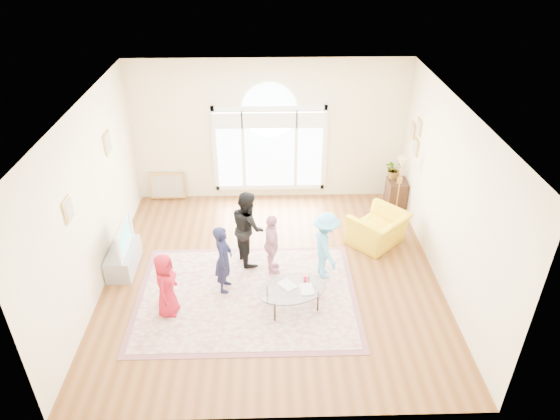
{
  "coord_description": "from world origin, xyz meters",
  "views": [
    {
      "loc": [
        -0.04,
        -7.23,
        5.76
      ],
      "look_at": [
        0.16,
        0.3,
        1.22
      ],
      "focal_mm": 32.0,
      "sensor_mm": 36.0,
      "label": 1
    }
  ],
  "objects_px": {
    "television": "(120,237)",
    "coffee_table": "(292,289)",
    "area_rug": "(247,296)",
    "tv_console": "(123,259)",
    "armchair": "(378,229)"
  },
  "relations": [
    {
      "from": "coffee_table",
      "to": "armchair",
      "type": "xyz_separation_m",
      "value": [
        1.79,
        1.87,
        -0.07
      ]
    },
    {
      "from": "area_rug",
      "to": "television",
      "type": "bearing_deg",
      "value": 159.39
    },
    {
      "from": "tv_console",
      "to": "coffee_table",
      "type": "xyz_separation_m",
      "value": [
        3.08,
        -1.18,
        0.19
      ]
    },
    {
      "from": "television",
      "to": "tv_console",
      "type": "bearing_deg",
      "value": 180.0
    },
    {
      "from": "area_rug",
      "to": "armchair",
      "type": "bearing_deg",
      "value": 31.17
    },
    {
      "from": "television",
      "to": "coffee_table",
      "type": "distance_m",
      "value": 3.31
    },
    {
      "from": "television",
      "to": "coffee_table",
      "type": "xyz_separation_m",
      "value": [
        3.07,
        -1.18,
        -0.3
      ]
    },
    {
      "from": "area_rug",
      "to": "coffee_table",
      "type": "distance_m",
      "value": 0.92
    },
    {
      "from": "area_rug",
      "to": "tv_console",
      "type": "distance_m",
      "value": 2.48
    },
    {
      "from": "area_rug",
      "to": "tv_console",
      "type": "bearing_deg",
      "value": 159.46
    },
    {
      "from": "area_rug",
      "to": "television",
      "type": "height_order",
      "value": "television"
    },
    {
      "from": "television",
      "to": "coffee_table",
      "type": "relative_size",
      "value": 0.73
    },
    {
      "from": "television",
      "to": "armchair",
      "type": "bearing_deg",
      "value": 8.01
    },
    {
      "from": "television",
      "to": "armchair",
      "type": "distance_m",
      "value": 4.93
    },
    {
      "from": "coffee_table",
      "to": "television",
      "type": "bearing_deg",
      "value": 142.39
    }
  ]
}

